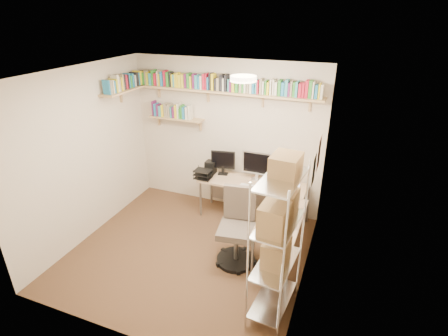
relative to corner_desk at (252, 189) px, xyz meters
The scene contains 6 objects.
ground 1.32m from the corner_desk, 123.14° to the right, with size 3.20×3.20×0.00m, color #44291D.
room_shell 1.46m from the corner_desk, 122.98° to the right, with size 3.24×3.04×2.52m.
wall_shelves 1.76m from the corner_desk, 162.15° to the left, with size 3.12×1.09×0.80m.
corner_desk is the anchor object (origin of this frame).
office_chair 0.88m from the corner_desk, 85.88° to the right, with size 0.56×0.56×1.06m.
wire_rack 1.79m from the corner_desk, 64.32° to the right, with size 0.44×0.80×1.90m.
Camera 1 is at (1.93, -3.59, 3.18)m, focal length 28.00 mm.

